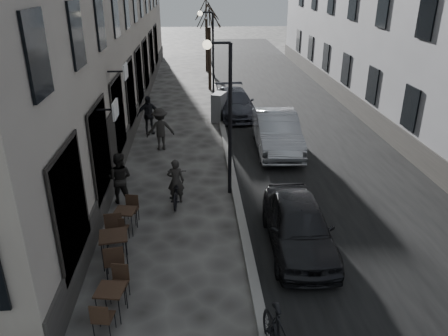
{
  "coord_description": "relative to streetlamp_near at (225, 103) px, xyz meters",
  "views": [
    {
      "loc": [
        -1.1,
        -7.35,
        6.81
      ],
      "look_at": [
        -0.33,
        4.02,
        1.8
      ],
      "focal_mm": 35.0,
      "sensor_mm": 36.0,
      "label": 1
    }
  ],
  "objects": [
    {
      "name": "tree_near",
      "position": [
        0.07,
        15.0,
        1.5
      ],
      "size": [
        2.4,
        2.4,
        5.7
      ],
      "color": "black",
      "rests_on": "ground"
    },
    {
      "name": "pedestrian_mid",
      "position": [
        -2.43,
        4.3,
        -2.25
      ],
      "size": [
        1.29,
        0.91,
        1.81
      ],
      "primitive_type": "imported",
      "rotation": [
        0.0,
        0.0,
        3.36
      ],
      "color": "#282623",
      "rests_on": "ground"
    },
    {
      "name": "car_near",
      "position": [
        1.75,
        -3.42,
        -2.46
      ],
      "size": [
        1.76,
        4.13,
        1.39
      ],
      "primitive_type": "imported",
      "rotation": [
        0.0,
        0.0,
        -0.03
      ],
      "color": "black",
      "rests_on": "ground"
    },
    {
      "name": "kerb",
      "position": [
        0.37,
        10.0,
        -3.1
      ],
      "size": [
        0.25,
        60.0,
        0.12
      ],
      "primitive_type": "cube",
      "color": "gray",
      "rests_on": "ground"
    },
    {
      "name": "streetlamp_far",
      "position": [
        0.0,
        12.0,
        0.0
      ],
      "size": [
        0.9,
        0.28,
        5.09
      ],
      "color": "black",
      "rests_on": "ground"
    },
    {
      "name": "road",
      "position": [
        4.02,
        10.0,
        -3.16
      ],
      "size": [
        7.3,
        60.0,
        0.0
      ],
      "primitive_type": "cube",
      "color": "black",
      "rests_on": "ground"
    },
    {
      "name": "bicycle",
      "position": [
        -1.62,
        -0.54,
        -2.7
      ],
      "size": [
        0.7,
        1.77,
        0.92
      ],
      "primitive_type": "imported",
      "rotation": [
        0.0,
        0.0,
        3.09
      ],
      "color": "black",
      "rests_on": "ground"
    },
    {
      "name": "bistro_set_a",
      "position": [
        -2.84,
        -5.75,
        -2.72
      ],
      "size": [
        0.67,
        1.48,
        0.85
      ],
      "rotation": [
        0.0,
        0.0,
        -0.15
      ],
      "color": "#302015",
      "rests_on": "ground"
    },
    {
      "name": "car_mid",
      "position": [
        2.47,
        3.92,
        -2.36
      ],
      "size": [
        1.87,
        4.92,
        1.6
      ],
      "primitive_type": "imported",
      "rotation": [
        0.0,
        0.0,
        -0.04
      ],
      "color": "#9B9EA4",
      "rests_on": "ground"
    },
    {
      "name": "pedestrian_far",
      "position": [
        -3.12,
        6.38,
        -2.26
      ],
      "size": [
        1.14,
        0.75,
        1.81
      ],
      "primitive_type": "imported",
      "rotation": [
        0.0,
        0.0,
        0.32
      ],
      "color": "black",
      "rests_on": "ground"
    },
    {
      "name": "bistro_set_b",
      "position": [
        -3.08,
        -3.82,
        -2.64
      ],
      "size": [
        0.8,
        1.76,
        1.01
      ],
      "rotation": [
        0.0,
        0.0,
        0.17
      ],
      "color": "#302015",
      "rests_on": "ground"
    },
    {
      "name": "tree_far",
      "position": [
        0.07,
        21.0,
        1.5
      ],
      "size": [
        2.4,
        2.4,
        5.7
      ],
      "color": "black",
      "rests_on": "ground"
    },
    {
      "name": "utility_cabinet",
      "position": [
        0.27,
        8.16,
        -2.44
      ],
      "size": [
        0.86,
        1.09,
        1.44
      ],
      "primitive_type": "cube",
      "rotation": [
        0.0,
        0.0,
        -0.4
      ],
      "color": "slate",
      "rests_on": "ground"
    },
    {
      "name": "car_far",
      "position": [
        1.17,
        9.13,
        -2.5
      ],
      "size": [
        2.23,
        4.7,
        1.32
      ],
      "primitive_type": "imported",
      "rotation": [
        0.0,
        0.0,
        0.08
      ],
      "color": "#3E3F49",
      "rests_on": "ground"
    },
    {
      "name": "ground",
      "position": [
        0.17,
        -6.0,
        -3.16
      ],
      "size": [
        120.0,
        120.0,
        0.0
      ],
      "primitive_type": "plane",
      "color": "#343330",
      "rests_on": "ground"
    },
    {
      "name": "streetlamp_near",
      "position": [
        0.0,
        0.0,
        0.0
      ],
      "size": [
        0.9,
        0.28,
        5.09
      ],
      "color": "black",
      "rests_on": "ground"
    },
    {
      "name": "bistro_set_c",
      "position": [
        -3.01,
        -2.3,
        -2.73
      ],
      "size": [
        0.66,
        1.47,
        0.84
      ],
      "rotation": [
        0.0,
        0.0,
        -0.16
      ],
      "color": "#302015",
      "rests_on": "ground"
    },
    {
      "name": "cyclist_rider",
      "position": [
        -1.62,
        -0.54,
        -2.41
      ],
      "size": [
        0.56,
        0.39,
        1.5
      ],
      "primitive_type": "imported",
      "rotation": [
        0.0,
        0.0,
        3.09
      ],
      "color": "#292623",
      "rests_on": "ground"
    },
    {
      "name": "pedestrian_near",
      "position": [
        -3.43,
        -0.42,
        -2.31
      ],
      "size": [
        0.94,
        0.8,
        1.71
      ],
      "primitive_type": "imported",
      "rotation": [
        0.0,
        0.0,
        2.94
      ],
      "color": "black",
      "rests_on": "ground"
    }
  ]
}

